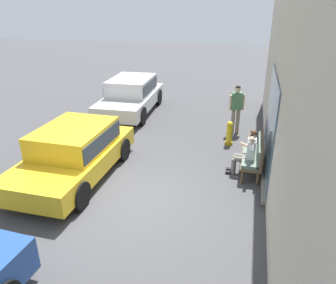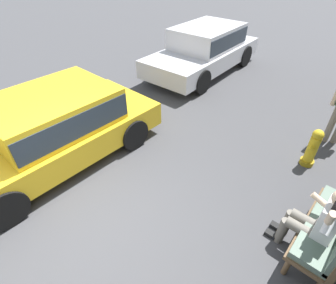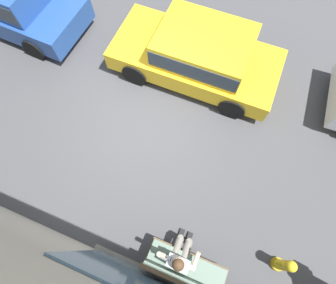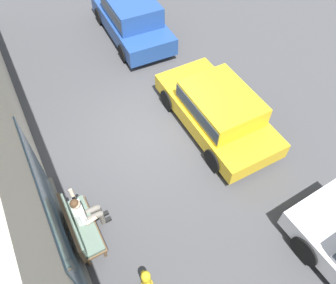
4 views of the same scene
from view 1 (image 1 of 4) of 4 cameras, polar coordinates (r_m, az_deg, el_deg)
ground_plane at (r=8.17m, az=-6.59°, el=-9.14°), size 60.00×60.00×0.00m
building_facade at (r=6.72m, az=20.76°, el=5.67°), size 18.00×0.51×5.02m
bench at (r=9.19m, az=14.95°, el=-2.06°), size 1.54×0.55×0.97m
person_on_phone at (r=8.96m, az=13.62°, el=-1.63°), size 0.73×0.74×1.31m
parked_car_near at (r=13.92m, az=-6.41°, el=8.38°), size 4.44×2.07×1.44m
parked_car_mid at (r=8.98m, az=-16.04°, el=-1.32°), size 4.16×1.97×1.37m
pedestrian_standing at (r=11.67m, az=11.85°, el=6.25°), size 0.33×0.51×1.73m
fire_hydrant at (r=10.85m, az=10.63°, el=1.47°), size 0.38×0.26×0.81m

